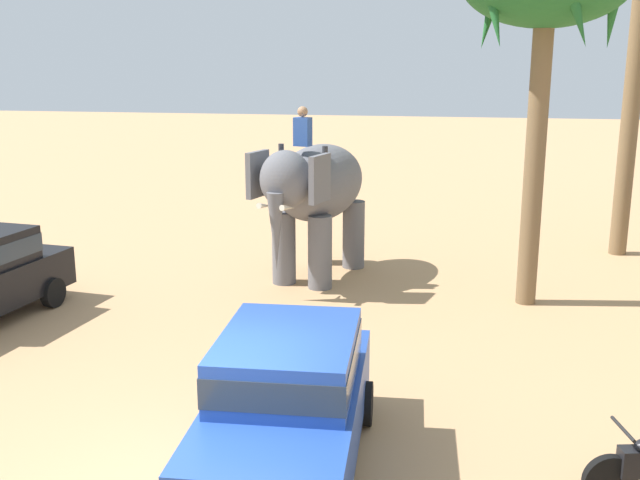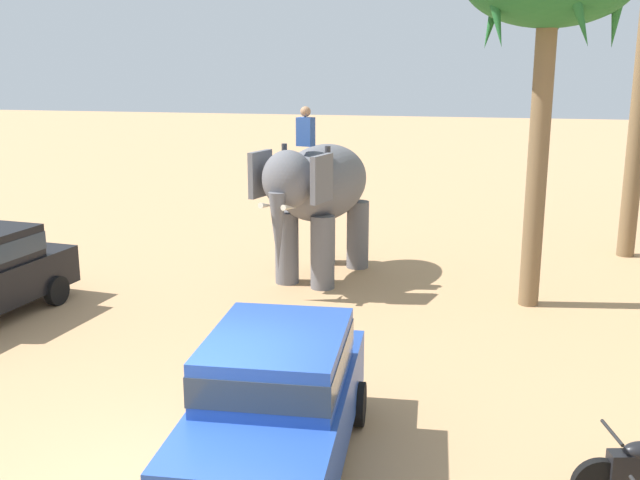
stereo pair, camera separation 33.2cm
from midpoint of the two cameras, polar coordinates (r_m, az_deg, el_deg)
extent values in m
cube|color=#23479E|center=(9.09, -3.60, -13.45)|extent=(1.97, 4.21, 0.76)
cube|color=#23479E|center=(8.88, -3.55, -9.13)|extent=(1.70, 2.20, 0.64)
cube|color=#2D3842|center=(8.88, -3.55, -9.13)|extent=(1.72, 2.22, 0.35)
cylinder|color=black|center=(10.28, 2.57, -12.43)|extent=(0.22, 0.61, 0.60)
cylinder|color=black|center=(10.54, -6.88, -11.83)|extent=(0.22, 0.61, 0.60)
cylinder|color=black|center=(15.85, -20.36, -3.80)|extent=(0.24, 0.62, 0.60)
ellipsoid|color=slate|center=(16.69, -0.57, 4.44)|extent=(2.31, 3.40, 1.70)
cylinder|color=slate|center=(15.96, -0.60, -0.94)|extent=(0.52, 0.52, 1.60)
cylinder|color=slate|center=(16.36, -3.37, -0.61)|extent=(0.52, 0.52, 1.60)
cylinder|color=slate|center=(17.61, 2.05, 0.43)|extent=(0.52, 0.52, 1.60)
cylinder|color=slate|center=(17.96, -0.52, 0.70)|extent=(0.52, 0.52, 1.60)
ellipsoid|color=slate|center=(15.22, -3.26, 4.66)|extent=(1.31, 1.24, 1.20)
cube|color=slate|center=(14.97, -0.65, 4.73)|extent=(0.31, 0.81, 0.96)
cube|color=slate|center=(15.65, -5.41, 5.06)|extent=(0.31, 0.81, 0.96)
cone|color=slate|center=(15.02, -4.03, 0.65)|extent=(0.44, 0.44, 1.60)
cone|color=beige|center=(14.84, -3.09, 2.47)|extent=(0.25, 0.57, 0.21)
cone|color=beige|center=(15.09, -4.83, 2.63)|extent=(0.25, 0.57, 0.21)
cube|color=#2D519E|center=(15.79, -1.95, 8.30)|extent=(0.39, 0.32, 0.60)
sphere|color=#A87A56|center=(15.75, -1.96, 9.82)|extent=(0.22, 0.22, 0.22)
cylinder|color=#333338|center=(15.62, -0.22, 6.22)|extent=(0.12, 0.12, 0.55)
cylinder|color=#333338|center=(16.09, -3.59, 6.41)|extent=(0.12, 0.12, 0.55)
cylinder|color=black|center=(9.13, 20.32, -16.92)|extent=(0.61, 0.24, 0.60)
cylinder|color=black|center=(8.87, 21.21, -13.38)|extent=(0.17, 0.54, 0.04)
cylinder|color=brown|center=(15.10, 15.58, 6.40)|extent=(0.39, 0.39, 6.09)
cone|color=#1E5B28|center=(15.16, 20.98, 16.45)|extent=(0.40, 0.92, 1.64)
cone|color=#1E5B28|center=(16.19, 17.29, 16.49)|extent=(0.91, 0.57, 1.67)
cone|color=#1E5B28|center=(15.69, 12.37, 16.89)|extent=(0.73, 0.83, 1.69)
cone|color=#1E5B28|center=(14.28, 12.45, 17.24)|extent=(0.73, 0.83, 1.69)
cone|color=#1E5B28|center=(13.93, 18.26, 16.99)|extent=(0.91, 0.57, 1.67)
cylinder|color=brown|center=(19.85, 22.49, 11.21)|extent=(0.42, 0.42, 8.66)
camera|label=1|loc=(0.17, -90.70, -0.17)|focal=41.70mm
camera|label=2|loc=(0.17, 89.30, 0.17)|focal=41.70mm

